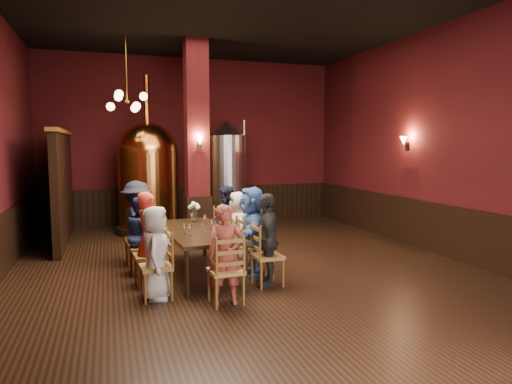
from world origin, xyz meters
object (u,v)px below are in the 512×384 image
object	(u,v)px
dining_table	(197,233)
person_0	(156,253)
person_1	(148,239)
person_2	(142,235)
copper_kettle	(149,176)
steel_vessel	(226,174)
rose_vase	(195,208)

from	to	relation	value
dining_table	person_0	bearing A→B (deg)	-130.36
dining_table	person_1	size ratio (longest dim) A/B	1.69
person_2	copper_kettle	bearing A→B (deg)	-4.68
person_0	steel_vessel	size ratio (longest dim) A/B	0.47
person_0	copper_kettle	xyz separation A→B (m)	(0.34, 5.04, 0.74)
dining_table	rose_vase	size ratio (longest dim) A/B	6.60
dining_table	person_2	bearing A→B (deg)	158.78
copper_kettle	steel_vessel	xyz separation A→B (m)	(2.05, 0.32, 0.00)
dining_table	copper_kettle	distance (m)	4.07
rose_vase	steel_vessel	bearing A→B (deg)	66.83
person_0	person_2	world-z (taller)	person_0
dining_table	steel_vessel	distance (m)	4.65
dining_table	copper_kettle	xyz separation A→B (m)	(-0.44, 3.99, 0.71)
dining_table	person_1	xyz separation A→B (m)	(-0.83, -0.38, 0.04)
rose_vase	person_2	bearing A→B (deg)	-151.00
copper_kettle	steel_vessel	bearing A→B (deg)	8.87
steel_vessel	dining_table	bearing A→B (deg)	-110.46
dining_table	steel_vessel	xyz separation A→B (m)	(1.61, 4.31, 0.71)
person_0	rose_vase	xyz separation A→B (m)	(0.90, 1.87, 0.34)
rose_vase	person_0	bearing A→B (deg)	-115.63
person_0	person_1	size ratio (longest dim) A/B	0.91
dining_table	copper_kettle	world-z (taller)	copper_kettle
steel_vessel	person_0	bearing A→B (deg)	-114.04
copper_kettle	person_0	bearing A→B (deg)	-93.91
person_1	copper_kettle	size ratio (longest dim) A/B	0.38
dining_table	person_0	world-z (taller)	person_0
copper_kettle	person_1	bearing A→B (deg)	-95.07
steel_vessel	person_2	bearing A→B (deg)	-121.56
copper_kettle	dining_table	bearing A→B (deg)	-83.71
person_1	copper_kettle	xyz separation A→B (m)	(0.39, 4.37, 0.67)
dining_table	person_2	world-z (taller)	person_2
copper_kettle	person_2	bearing A→B (deg)	-96.61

